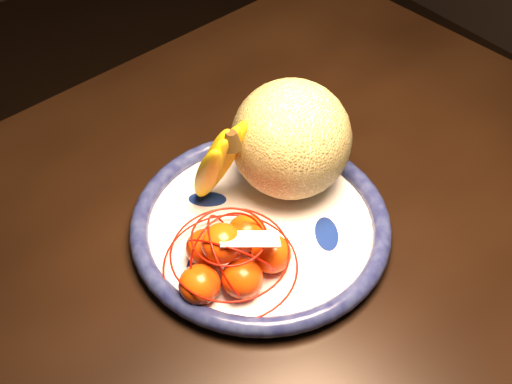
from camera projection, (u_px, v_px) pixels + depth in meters
dining_table at (173, 339)px, 0.86m from camera, size 1.62×1.03×0.78m
fruit_bowl at (261, 224)px, 0.87m from camera, size 0.36×0.36×0.03m
cantaloupe at (291, 139)px, 0.87m from camera, size 0.17×0.17×0.17m
banana_bunch at (214, 162)px, 0.84m from camera, size 0.10×0.10×0.16m
mandarin_bag at (231, 257)px, 0.80m from camera, size 0.22×0.22×0.11m
price_tag at (250, 239)px, 0.76m from camera, size 0.08×0.06×0.01m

